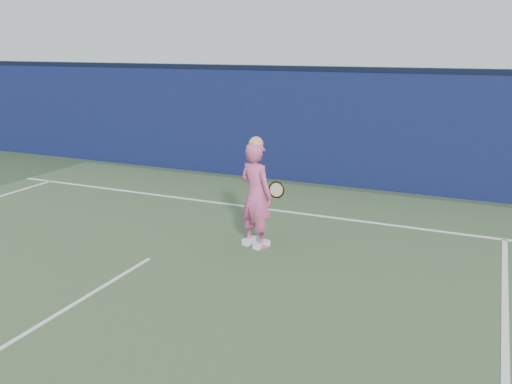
% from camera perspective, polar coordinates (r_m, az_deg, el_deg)
% --- Properties ---
extents(ground, '(80.00, 80.00, 0.00)m').
position_cam_1_polar(ground, '(7.47, -15.60, -9.52)').
color(ground, '#2B3F27').
rests_on(ground, ground).
extents(backstop_wall, '(24.00, 0.40, 2.50)m').
position_cam_1_polar(backstop_wall, '(12.61, 2.96, 6.99)').
color(backstop_wall, '#0C1438').
rests_on(backstop_wall, ground).
extents(wall_cap, '(24.00, 0.42, 0.10)m').
position_cam_1_polar(wall_cap, '(12.49, 3.04, 12.90)').
color(wall_cap, black).
rests_on(wall_cap, backstop_wall).
extents(player, '(0.71, 0.58, 1.74)m').
position_cam_1_polar(player, '(8.29, 0.00, -0.29)').
color(player, '#D15187').
rests_on(player, ground).
extents(racket, '(0.50, 0.17, 0.28)m').
position_cam_1_polar(racket, '(8.62, 2.03, 0.22)').
color(racket, black).
rests_on(racket, ground).
extents(court_lines, '(11.00, 12.04, 0.01)m').
position_cam_1_polar(court_lines, '(7.24, -17.26, -10.37)').
color(court_lines, white).
rests_on(court_lines, court_surface).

